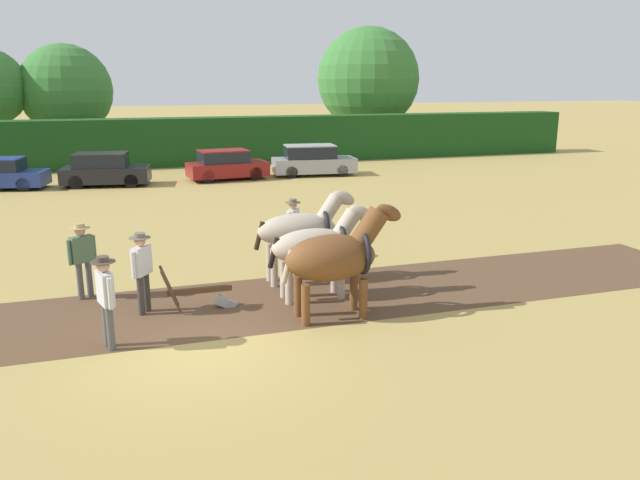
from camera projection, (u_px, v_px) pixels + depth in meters
name	position (u px, v px, depth m)	size (l,w,h in m)	color
ground_plane	(201.00, 346.00, 11.82)	(240.00, 240.00, 0.00)	#A88E4C
plowed_furrow_strip	(109.00, 319.00, 13.15)	(30.04, 3.56, 0.01)	brown
hedgerow	(143.00, 143.00, 36.10)	(55.61, 1.86, 2.78)	#194719
tree_center_left	(66.00, 90.00, 39.08)	(5.70, 5.70, 7.15)	#423323
tree_center	(368.00, 79.00, 44.46)	(7.24, 7.24, 8.62)	#4C3823
draft_horse_lead_left	(336.00, 256.00, 12.99)	(2.71, 1.04, 2.47)	brown
draft_horse_lead_right	(317.00, 246.00, 14.21)	(2.57, 0.86, 2.21)	#B2A38E
draft_horse_trail_left	(301.00, 230.00, 15.39)	(2.66, 0.86, 2.33)	#B2A38E
plow	(206.00, 295.00, 13.68)	(1.63, 0.46, 1.13)	#4C331E
farmer_at_plow	(142.00, 266.00, 13.27)	(0.46, 0.58, 1.79)	#38332D
farmer_beside_team	(293.00, 224.00, 17.38)	(0.46, 0.55, 1.72)	#38332D
farmer_onlooker_left	(106.00, 294.00, 11.49)	(0.45, 0.67, 1.80)	#4C4C4C
farmer_onlooker_right	(82.00, 254.00, 14.20)	(0.60, 0.45, 1.77)	#4C4C4C
parked_car_center_left	(105.00, 170.00, 29.71)	(4.24, 2.43, 1.57)	black
parked_car_center	(226.00, 165.00, 31.55)	(4.12, 2.21, 1.51)	maroon
parked_car_center_right	(313.00, 161.00, 32.99)	(4.48, 2.21, 1.61)	#9E9EA8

